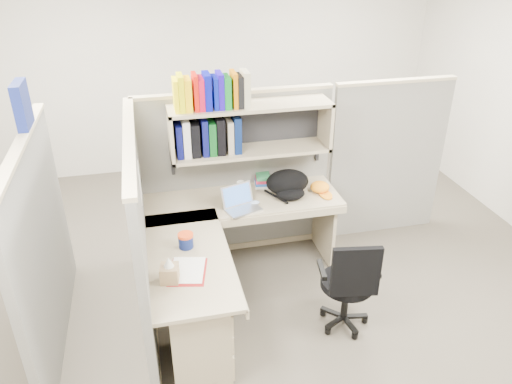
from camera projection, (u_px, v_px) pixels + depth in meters
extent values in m
plane|color=#39342C|center=(258.00, 304.00, 4.31)|extent=(6.00, 6.00, 0.00)
plane|color=beige|center=(203.00, 65.00, 6.26)|extent=(6.00, 0.00, 6.00)
cube|color=#61615D|center=(236.00, 176.00, 4.71)|extent=(1.80, 0.06, 1.60)
cube|color=tan|center=(234.00, 92.00, 4.33)|extent=(1.80, 0.08, 0.03)
cube|color=#61615D|center=(142.00, 239.00, 3.75)|extent=(0.06, 1.80, 1.60)
cube|color=tan|center=(129.00, 138.00, 3.37)|extent=(0.08, 1.80, 0.03)
cube|color=#61615D|center=(43.00, 251.00, 3.61)|extent=(0.06, 1.80, 1.60)
cube|color=#61615D|center=(387.00, 161.00, 5.02)|extent=(1.20, 0.06, 1.60)
cube|color=navy|center=(22.00, 105.00, 3.45)|extent=(0.07, 0.27, 0.32)
cube|color=white|center=(140.00, 183.00, 3.70)|extent=(0.00, 0.21, 0.28)
cube|color=gray|center=(250.00, 106.00, 4.21)|extent=(1.40, 0.34, 0.03)
cube|color=gray|center=(251.00, 151.00, 4.40)|extent=(1.40, 0.34, 0.03)
cube|color=gray|center=(171.00, 135.00, 4.17)|extent=(0.03, 0.34, 0.44)
cube|color=gray|center=(325.00, 123.00, 4.44)|extent=(0.03, 0.34, 0.44)
cube|color=black|center=(247.00, 123.00, 4.44)|extent=(1.38, 0.01, 0.41)
cube|color=#FDE705|center=(175.00, 95.00, 4.00)|extent=(0.03, 0.20, 0.26)
cube|color=#DBD704|center=(181.00, 93.00, 4.00)|extent=(0.05, 0.20, 0.29)
cube|color=yellow|center=(187.00, 94.00, 4.02)|extent=(0.06, 0.20, 0.26)
cube|color=red|center=(195.00, 92.00, 4.02)|extent=(0.04, 0.20, 0.29)
cube|color=#B00728|center=(201.00, 93.00, 4.04)|extent=(0.05, 0.20, 0.26)
cube|color=#050996|center=(207.00, 91.00, 4.04)|extent=(0.06, 0.20, 0.29)
cube|color=#04108E|center=(215.00, 92.00, 4.06)|extent=(0.04, 0.20, 0.26)
cube|color=#1805A3|center=(220.00, 90.00, 4.07)|extent=(0.04, 0.20, 0.29)
cube|color=#086F1D|center=(226.00, 91.00, 4.08)|extent=(0.06, 0.20, 0.26)
cube|color=#CB6C04|center=(234.00, 89.00, 4.09)|extent=(0.04, 0.20, 0.29)
cube|color=black|center=(239.00, 91.00, 4.10)|extent=(0.05, 0.20, 0.26)
cube|color=#B7B08D|center=(245.00, 88.00, 4.11)|extent=(0.06, 0.20, 0.29)
cube|color=#070946|center=(179.00, 139.00, 4.22)|extent=(0.05, 0.24, 0.29)
cube|color=silver|center=(186.00, 137.00, 4.22)|extent=(0.06, 0.24, 0.32)
cube|color=black|center=(194.00, 138.00, 4.25)|extent=(0.07, 0.24, 0.29)
cube|color=#070A4A|center=(204.00, 135.00, 4.26)|extent=(0.05, 0.24, 0.32)
cube|color=#094416|center=(211.00, 136.00, 4.27)|extent=(0.06, 0.24, 0.29)
cube|color=black|center=(219.00, 134.00, 4.28)|extent=(0.07, 0.24, 0.32)
cube|color=gray|center=(229.00, 135.00, 4.31)|extent=(0.05, 0.24, 0.29)
cube|color=#071746|center=(236.00, 132.00, 4.31)|extent=(0.06, 0.24, 0.32)
cube|color=gray|center=(243.00, 200.00, 4.47)|extent=(1.74, 0.60, 0.03)
cube|color=gray|center=(189.00, 258.00, 3.69)|extent=(0.60, 1.34, 0.03)
cube|color=gray|center=(250.00, 221.00, 4.22)|extent=(1.74, 0.02, 0.07)
cube|color=gray|center=(229.00, 256.00, 3.76)|extent=(0.02, 1.34, 0.07)
cube|color=gray|center=(198.00, 329.00, 3.56)|extent=(0.40, 0.55, 0.68)
cube|color=tan|center=(226.00, 302.00, 3.51)|extent=(0.02, 0.50, 0.16)
cube|color=tan|center=(227.00, 322.00, 3.59)|extent=(0.02, 0.50, 0.16)
cube|color=tan|center=(227.00, 344.00, 3.70)|extent=(0.02, 0.50, 0.22)
cube|color=#B2B2B7|center=(227.00, 302.00, 3.51)|extent=(0.01, 0.12, 0.01)
cube|color=gray|center=(324.00, 223.00, 4.82)|extent=(0.03, 0.55, 0.70)
cylinder|color=#0E1A54|center=(186.00, 241.00, 3.76)|extent=(0.11, 0.11, 0.10)
cylinder|color=#F14616|center=(185.00, 235.00, 3.74)|extent=(0.12, 0.12, 0.02)
ellipsoid|color=#99B4D9|center=(255.00, 202.00, 4.37)|extent=(0.09, 0.07, 0.03)
cylinder|color=silver|center=(241.00, 188.00, 4.54)|extent=(0.09, 0.09, 0.11)
cylinder|color=black|center=(347.00, 283.00, 3.89)|extent=(0.42, 0.42, 0.06)
cube|color=black|center=(356.00, 272.00, 3.61)|extent=(0.36, 0.10, 0.42)
cylinder|color=black|center=(345.00, 300.00, 3.97)|extent=(0.05, 0.05, 0.36)
cylinder|color=black|center=(343.00, 320.00, 4.07)|extent=(0.40, 0.40, 0.09)
cube|color=black|center=(322.00, 270.00, 3.82)|extent=(0.07, 0.24, 0.04)
cube|color=black|center=(375.00, 267.00, 3.84)|extent=(0.07, 0.24, 0.04)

